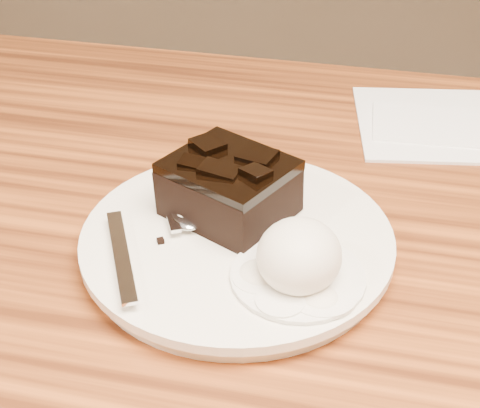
% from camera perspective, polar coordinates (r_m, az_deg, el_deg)
% --- Properties ---
extents(plate, '(0.24, 0.24, 0.02)m').
position_cam_1_polar(plate, '(0.54, -0.24, -3.22)').
color(plate, white).
rests_on(plate, dining_table).
extents(brownie, '(0.11, 0.11, 0.04)m').
position_cam_1_polar(brownie, '(0.55, -0.87, 1.02)').
color(brownie, black).
rests_on(brownie, plate).
extents(ice_cream_scoop, '(0.06, 0.06, 0.05)m').
position_cam_1_polar(ice_cream_scoop, '(0.48, 4.77, -4.16)').
color(ice_cream_scoop, white).
rests_on(ice_cream_scoop, plate).
extents(melt_puddle, '(0.09, 0.09, 0.00)m').
position_cam_1_polar(melt_puddle, '(0.50, 4.67, -5.88)').
color(melt_puddle, white).
rests_on(melt_puddle, plate).
extents(spoon, '(0.10, 0.16, 0.01)m').
position_cam_1_polar(spoon, '(0.55, -4.33, -1.06)').
color(spoon, silver).
rests_on(spoon, plate).
extents(napkin, '(0.18, 0.18, 0.01)m').
position_cam_1_polar(napkin, '(0.75, 15.47, 6.36)').
color(napkin, white).
rests_on(napkin, dining_table).
extents(crumb_a, '(0.01, 0.01, 0.00)m').
position_cam_1_polar(crumb_a, '(0.50, 1.39, -5.35)').
color(crumb_a, black).
rests_on(crumb_a, plate).
extents(crumb_b, '(0.01, 0.01, 0.00)m').
position_cam_1_polar(crumb_b, '(0.55, -4.73, -1.68)').
color(crumb_b, black).
rests_on(crumb_b, plate).
extents(crumb_c, '(0.01, 0.01, 0.00)m').
position_cam_1_polar(crumb_c, '(0.55, -2.63, -1.10)').
color(crumb_c, black).
rests_on(crumb_c, plate).
extents(crumb_d, '(0.01, 0.01, 0.00)m').
position_cam_1_polar(crumb_d, '(0.53, -6.40, -2.97)').
color(crumb_d, black).
rests_on(crumb_d, plate).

